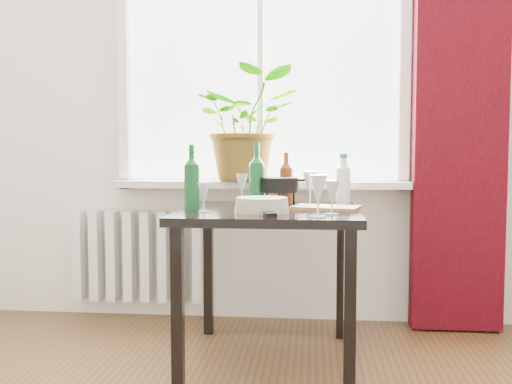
# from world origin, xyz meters

# --- Properties ---
(window) EXTENTS (1.72, 0.08, 1.62)m
(window) POSITION_xyz_m (0.00, 2.22, 1.60)
(window) COLOR white
(window) RESTS_ON ground
(windowsill) EXTENTS (1.72, 0.20, 0.04)m
(windowsill) POSITION_xyz_m (0.00, 2.15, 0.82)
(windowsill) COLOR silver
(windowsill) RESTS_ON ground
(curtain) EXTENTS (0.50, 0.12, 2.56)m
(curtain) POSITION_xyz_m (1.12, 2.12, 1.30)
(curtain) COLOR #33040B
(curtain) RESTS_ON ground
(radiator) EXTENTS (0.80, 0.10, 0.55)m
(radiator) POSITION_xyz_m (-0.75, 2.18, 0.38)
(radiator) COLOR white
(radiator) RESTS_ON ground
(table) EXTENTS (0.85, 0.85, 0.74)m
(table) POSITION_xyz_m (0.10, 1.55, 0.65)
(table) COLOR black
(table) RESTS_ON ground
(potted_plant) EXTENTS (0.66, 0.60, 0.65)m
(potted_plant) POSITION_xyz_m (-0.07, 2.13, 1.17)
(potted_plant) COLOR #34731E
(potted_plant) RESTS_ON windowsill
(wine_bottle_left) EXTENTS (0.09, 0.09, 0.31)m
(wine_bottle_left) POSITION_xyz_m (-0.27, 1.52, 0.90)
(wine_bottle_left) COLOR #0D441A
(wine_bottle_left) RESTS_ON table
(wine_bottle_right) EXTENTS (0.09, 0.09, 0.33)m
(wine_bottle_right) POSITION_xyz_m (0.02, 1.73, 0.90)
(wine_bottle_right) COLOR #0E4A1F
(wine_bottle_right) RESTS_ON table
(bottle_amber) EXTENTS (0.07, 0.07, 0.28)m
(bottle_amber) POSITION_xyz_m (0.17, 1.83, 0.88)
(bottle_amber) COLOR #662D0B
(bottle_amber) RESTS_ON table
(cleaning_bottle) EXTENTS (0.09, 0.09, 0.26)m
(cleaning_bottle) POSITION_xyz_m (0.47, 1.87, 0.87)
(cleaning_bottle) COLOR silver
(cleaning_bottle) RESTS_ON table
(wineglass_front_right) EXTENTS (0.09, 0.09, 0.18)m
(wineglass_front_right) POSITION_xyz_m (0.33, 1.22, 0.83)
(wineglass_front_right) COLOR silver
(wineglass_front_right) RESTS_ON table
(wineglass_far_right) EXTENTS (0.07, 0.07, 0.15)m
(wineglass_far_right) POSITION_xyz_m (0.39, 1.32, 0.82)
(wineglass_far_right) COLOR #B5BBC3
(wineglass_far_right) RESTS_ON table
(wineglass_back_center) EXTENTS (0.10, 0.10, 0.18)m
(wineglass_back_center) POSITION_xyz_m (0.29, 1.73, 0.83)
(wineglass_back_center) COLOR silver
(wineglass_back_center) RESTS_ON table
(wineglass_back_left) EXTENTS (0.09, 0.09, 0.16)m
(wineglass_back_left) POSITION_xyz_m (-0.08, 1.92, 0.82)
(wineglass_back_left) COLOR silver
(wineglass_back_left) RESTS_ON table
(wineglass_front_left) EXTENTS (0.07, 0.07, 0.14)m
(wineglass_front_left) POSITION_xyz_m (-0.19, 1.39, 0.81)
(wineglass_front_left) COLOR silver
(wineglass_front_left) RESTS_ON table
(plate_stack) EXTENTS (0.32, 0.32, 0.07)m
(plate_stack) POSITION_xyz_m (0.08, 1.39, 0.77)
(plate_stack) COLOR beige
(plate_stack) RESTS_ON table
(fondue_pot) EXTENTS (0.26, 0.24, 0.15)m
(fondue_pot) POSITION_xyz_m (0.14, 1.71, 0.81)
(fondue_pot) COLOR black
(fondue_pot) RESTS_ON table
(tv_remote) EXTENTS (0.09, 0.17, 0.02)m
(tv_remote) POSITION_xyz_m (0.12, 1.28, 0.75)
(tv_remote) COLOR black
(tv_remote) RESTS_ON table
(cutting_board) EXTENTS (0.35, 0.27, 0.02)m
(cutting_board) POSITION_xyz_m (0.37, 1.55, 0.75)
(cutting_board) COLOR #926341
(cutting_board) RESTS_ON table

